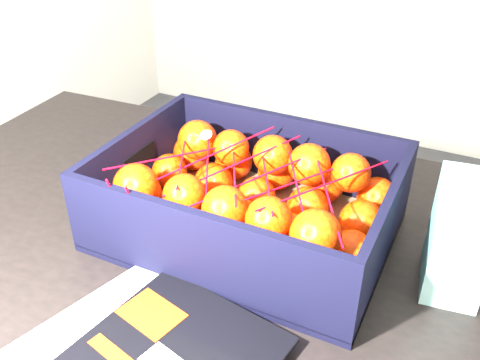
% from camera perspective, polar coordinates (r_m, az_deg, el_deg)
% --- Properties ---
extents(table, '(1.24, 0.86, 0.75)m').
position_cam_1_polar(table, '(0.87, -2.98, -12.22)').
color(table, black).
rests_on(table, ground).
extents(produce_crate, '(0.42, 0.31, 0.13)m').
position_cam_1_polar(produce_crate, '(0.80, 0.95, -3.14)').
color(produce_crate, '#946644').
rests_on(produce_crate, table).
extents(clementine_heap, '(0.40, 0.29, 0.12)m').
position_cam_1_polar(clementine_heap, '(0.79, 0.88, -1.92)').
color(clementine_heap, '#FF3405').
rests_on(clementine_heap, produce_crate).
extents(mesh_net, '(0.35, 0.28, 0.09)m').
position_cam_1_polar(mesh_net, '(0.76, 0.14, 0.86)').
color(mesh_net, red).
rests_on(mesh_net, clementine_heap).
extents(retail_carton, '(0.08, 0.11, 0.16)m').
position_cam_1_polar(retail_carton, '(0.74, 22.60, -5.71)').
color(retail_carton, white).
rests_on(retail_carton, table).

